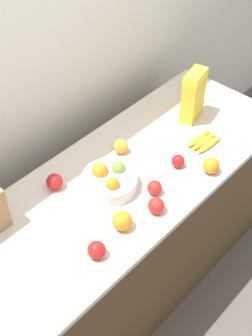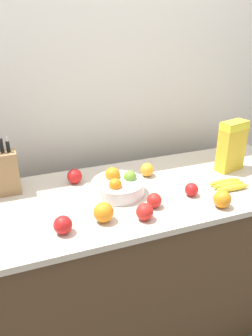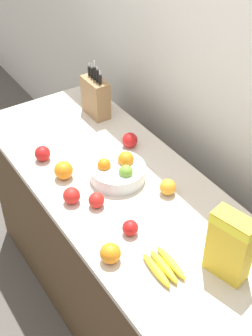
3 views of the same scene
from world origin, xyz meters
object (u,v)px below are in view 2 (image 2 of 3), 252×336
Objects in this scene: apple_rightmost at (154,200)px; apple_leftmost at (145,212)px; orange_back_center at (104,212)px; fruit_bowl at (118,186)px; knife_block at (0,173)px; banana_bunch at (229,185)px; orange_front_left at (147,170)px; apple_front at (75,176)px; apple_by_knife_block at (63,225)px; cereal_box at (232,144)px; orange_front_center at (222,199)px; apple_middle at (192,190)px.

apple_leftmost reaches higher than apple_rightmost.
fruit_bowl is at bearing 56.23° from orange_back_center.
knife_block reaches higher than fruit_bowl.
banana_bunch is (1.10, -0.35, -0.10)m from knife_block.
apple_leftmost reaches higher than orange_front_left.
apple_front reaches higher than apple_by_knife_block.
cereal_box is at bearing 24.33° from apple_leftmost.
orange_front_center is (0.96, -0.50, -0.07)m from knife_block.
apple_rightmost is at bearing 6.50° from orange_back_center.
banana_bunch is 2.81× the size of apple_middle.
apple_front reaches higher than apple_rightmost.
orange_front_center reaches higher than apple_rightmost.
knife_block reaches higher than banana_bunch.
orange_front_left is at bearing 112.30° from apple_middle.
orange_front_left is at bearing 156.19° from cereal_box.
cereal_box is at bearing 20.86° from apple_rightmost.
apple_rightmost is 0.89× the size of apple_front.
knife_block is 3.97× the size of orange_front_center.
apple_rightmost is 0.33m from orange_front_left.
apple_middle is 0.75× the size of orange_back_center.
fruit_bowl reaches higher than orange_back_center.
banana_bunch is at bearing -139.50° from cereal_box.
cereal_box is 0.50m from orange_front_left.
cereal_box is 3.70× the size of apple_by_knife_block.
banana_bunch is 2.51× the size of orange_front_left.
orange_front_left is (0.19, 0.39, -0.00)m from apple_leftmost.
orange_back_center is at bearing 163.82° from apple_leftmost.
knife_block is at bearing 158.03° from apple_middle.
orange_back_center is (-0.70, -0.06, 0.03)m from banana_bunch.
apple_rightmost is 0.85× the size of orange_front_center.
fruit_bowl is at bearing 144.02° from orange_front_center.
banana_bunch is (-0.14, -0.19, -0.14)m from cereal_box.
apple_by_knife_block is 0.66m from apple_middle.
orange_back_center is (-0.26, -0.03, 0.01)m from apple_rightmost.
knife_block reaches higher than apple_middle.
orange_front_left is (0.36, 0.34, -0.01)m from orange_back_center.
apple_by_knife_block is (-0.32, -0.24, -0.00)m from fruit_bowl.
apple_leftmost is 1.03× the size of orange_front_left.
apple_front reaches higher than banana_bunch.
orange_front_left is at bearing -8.36° from apple_front.
apple_front is at bearing 157.25° from cereal_box.
apple_middle is 0.48m from orange_back_center.
orange_back_center is at bearing -84.64° from apple_front.
banana_bunch is at bearing 44.49° from orange_front_center.
apple_front is at bearing 95.36° from orange_back_center.
cereal_box is 0.74m from apple_leftmost.
apple_by_knife_block is 0.74m from orange_front_center.
cereal_box is 0.46m from orange_front_center.
apple_rightmost is 0.11m from apple_leftmost.
fruit_bowl reaches higher than apple_by_knife_block.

